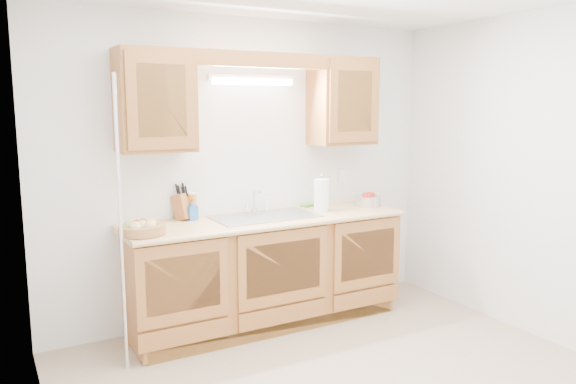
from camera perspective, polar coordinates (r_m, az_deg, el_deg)
room at (r=3.46m, az=6.60°, el=-0.29°), size 3.52×3.50×2.50m
base_cabinets at (r=4.65m, az=-2.30°, el=-8.11°), size 2.20×0.60×0.86m
countertop at (r=4.53m, az=-2.25°, el=-2.83°), size 2.30×0.63×0.04m
upper_cabinet_left at (r=4.27m, az=-13.38°, el=9.00°), size 0.55×0.33×0.75m
upper_cabinet_right at (r=4.99m, az=5.55°, el=9.15°), size 0.55×0.33×0.75m
valance at (r=4.45m, az=-2.38°, el=13.28°), size 2.20×0.05×0.12m
fluorescent_fixture at (r=4.65m, az=-3.65°, el=11.32°), size 0.76×0.08×0.08m
sink at (r=4.56m, az=-2.36°, el=-3.42°), size 0.84×0.46×0.36m
wire_shelf_pole at (r=3.88m, az=-16.60°, el=-3.38°), size 0.03×0.03×2.00m
outlet_plate at (r=5.22m, az=5.55°, el=1.71°), size 0.08×0.01×0.12m
fruit_basket at (r=4.05m, az=-14.62°, el=-3.57°), size 0.39×0.39×0.10m
knife_block at (r=4.49m, az=-10.66°, el=-1.42°), size 0.16×0.19×0.30m
orange_canister at (r=4.50m, az=-9.71°, el=-1.38°), size 0.07×0.07×0.21m
soap_bottle at (r=4.47m, az=-9.73°, el=-1.76°), size 0.09×0.09×0.17m
sponge at (r=5.00m, az=1.97°, el=-1.37°), size 0.13×0.10×0.02m
paper_towel at (r=4.78m, az=3.41°, el=-0.33°), size 0.16×0.16×0.32m
apple_bowl at (r=5.07m, az=8.10°, el=-0.80°), size 0.25×0.25×0.12m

